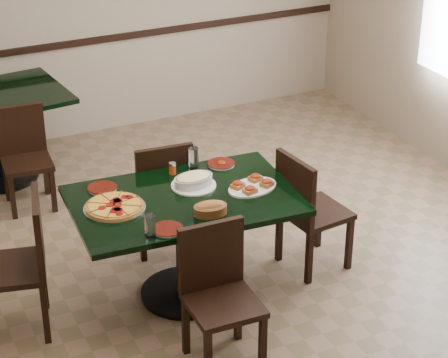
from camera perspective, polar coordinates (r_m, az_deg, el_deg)
name	(u,v)px	position (r m, az deg, el deg)	size (l,w,h in m)	color
floor	(222,272)	(6.24, -0.11, -6.11)	(5.50, 5.50, 0.00)	brown
room_shell	(245,28)	(7.56, 1.37, 9.84)	(5.50, 5.50, 5.50)	silver
main_table	(184,222)	(5.72, -2.60, -2.84)	(1.50, 1.02, 0.75)	black
chair_far	(161,191)	(6.27, -4.11, -0.77)	(0.45, 0.45, 0.88)	black
chair_near	(218,288)	(5.21, -0.39, -7.13)	(0.42, 0.42, 0.88)	black
chair_right	(306,207)	(6.07, 5.41, -1.81)	(0.46, 0.46, 0.89)	black
chair_left	(23,257)	(5.57, -12.98, -5.01)	(0.52, 0.52, 0.93)	black
back_chair_near	(25,152)	(7.11, -12.89, 1.73)	(0.41, 0.41, 0.81)	black
pepperoni_pizza	(114,206)	(5.53, -7.17, -1.79)	(0.39, 0.39, 0.04)	silver
lasagna_casserole	(193,180)	(5.74, -2.01, -0.08)	(0.30, 0.30, 0.09)	silver
bread_basket	(210,208)	(5.42, -0.90, -1.94)	(0.23, 0.17, 0.09)	brown
bruschetta_platter	(252,185)	(5.73, 1.86, -0.41)	(0.40, 0.32, 0.05)	silver
side_plate_near	(168,229)	(5.27, -3.69, -3.29)	(0.19, 0.19, 0.02)	silver
side_plate_far_r	(221,164)	(6.05, -0.19, 1.02)	(0.19, 0.19, 0.03)	silver
side_plate_far_l	(102,188)	(5.78, -7.96, -0.59)	(0.19, 0.19, 0.02)	silver
napkin_setting	(172,230)	(5.28, -3.43, -3.32)	(0.17, 0.17, 0.01)	white
water_glass_a	(194,158)	(5.98, -1.99, 1.38)	(0.07, 0.07, 0.15)	silver
water_glass_b	(150,226)	(5.18, -4.86, -3.08)	(0.07, 0.07, 0.15)	silver
pepper_shaker	(173,168)	(5.92, -3.38, 0.71)	(0.05, 0.05, 0.08)	red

